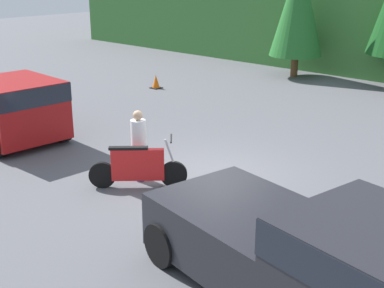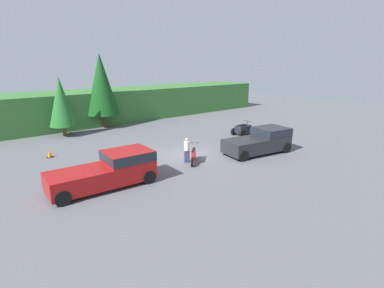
{
  "view_description": "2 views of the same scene",
  "coord_description": "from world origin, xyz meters",
  "views": [
    {
      "loc": [
        7.78,
        -9.07,
        4.84
      ],
      "look_at": [
        -0.05,
        -0.63,
        0.95
      ],
      "focal_mm": 50.0,
      "sensor_mm": 36.0,
      "label": 1
    },
    {
      "loc": [
        -12.93,
        -16.35,
        6.53
      ],
      "look_at": [
        -0.05,
        -0.63,
        0.95
      ],
      "focal_mm": 28.0,
      "sensor_mm": 36.0,
      "label": 2
    }
  ],
  "objects": [
    {
      "name": "ground_plane",
      "position": [
        0.0,
        0.0,
        0.0
      ],
      "size": [
        80.0,
        80.0,
        0.0
      ],
      "primitive_type": "plane",
      "color": "#5B5B60"
    },
    {
      "name": "rider_person",
      "position": [
        -1.09,
        -1.34,
        0.92
      ],
      "size": [
        0.48,
        0.48,
        1.69
      ],
      "rotation": [
        0.0,
        0.0,
        0.99
      ],
      "color": "navy",
      "rests_on": "ground_plane"
    },
    {
      "name": "pickup_truck_red",
      "position": [
        -6.66,
        -1.79,
        0.95
      ],
      "size": [
        5.65,
        2.5,
        1.8
      ],
      "rotation": [
        0.0,
        0.0,
        -0.06
      ],
      "color": "maroon",
      "rests_on": "ground_plane"
    },
    {
      "name": "dirt_bike",
      "position": [
        -0.77,
        -1.66,
        0.48
      ],
      "size": [
        1.66,
        1.63,
        1.18
      ],
      "rotation": [
        0.0,
        0.0,
        0.77
      ],
      "color": "black",
      "rests_on": "ground_plane"
    },
    {
      "name": "pickup_truck_second",
      "position": [
        4.63,
        -3.05,
        0.95
      ],
      "size": [
        5.32,
        2.98,
        1.8
      ],
      "rotation": [
        0.0,
        0.0,
        -0.17
      ],
      "color": "#232328",
      "rests_on": "ground_plane"
    },
    {
      "name": "tree_left",
      "position": [
        -5.09,
        11.56,
        3.12
      ],
      "size": [
        2.33,
        2.33,
        5.3
      ],
      "color": "brown",
      "rests_on": "ground_plane"
    },
    {
      "name": "traffic_cone",
      "position": [
        -7.92,
        5.67,
        0.25
      ],
      "size": [
        0.42,
        0.42,
        0.55
      ],
      "color": "black",
      "rests_on": "ground_plane"
    }
  ]
}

